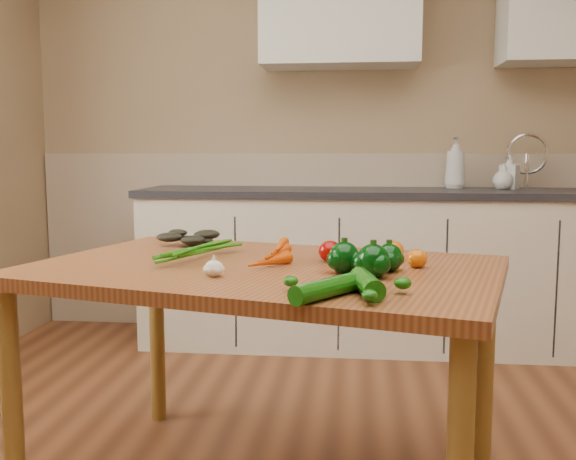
# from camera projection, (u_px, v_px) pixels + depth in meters

# --- Properties ---
(room) EXTENTS (4.04, 5.04, 2.64)m
(room) POSITION_uv_depth(u_px,v_px,m) (353.00, 97.00, 1.62)
(room) COLOR brown
(room) RESTS_ON ground
(counter_run) EXTENTS (2.84, 0.64, 1.14)m
(counter_run) POSITION_uv_depth(u_px,v_px,m) (391.00, 266.00, 3.68)
(counter_run) COLOR beige
(counter_run) RESTS_ON ground
(upper_cabinets) EXTENTS (2.15, 0.35, 0.70)m
(upper_cabinets) POSITION_uv_depth(u_px,v_px,m) (449.00, 1.00, 3.59)
(upper_cabinets) COLOR silver
(upper_cabinets) RESTS_ON room
(table) EXTENTS (1.60, 1.24, 0.76)m
(table) POSITION_uv_depth(u_px,v_px,m) (263.00, 291.00, 2.01)
(table) COLOR brown
(table) RESTS_ON ground
(soap_bottle_a) EXTENTS (0.15, 0.15, 0.30)m
(soap_bottle_a) POSITION_uv_depth(u_px,v_px,m) (455.00, 163.00, 3.70)
(soap_bottle_a) COLOR silver
(soap_bottle_a) RESTS_ON counter_run
(soap_bottle_b) EXTENTS (0.13, 0.13, 0.21)m
(soap_bottle_b) POSITION_uv_depth(u_px,v_px,m) (509.00, 171.00, 3.63)
(soap_bottle_b) COLOR silver
(soap_bottle_b) RESTS_ON counter_run
(soap_bottle_c) EXTENTS (0.16, 0.16, 0.15)m
(soap_bottle_c) POSITION_uv_depth(u_px,v_px,m) (503.00, 176.00, 3.60)
(soap_bottle_c) COLOR silver
(soap_bottle_c) RESTS_ON counter_run
(carrot_bunch) EXTENTS (0.31, 0.26, 0.07)m
(carrot_bunch) POSITION_uv_depth(u_px,v_px,m) (251.00, 251.00, 2.05)
(carrot_bunch) COLOR #DF4A05
(carrot_bunch) RESTS_ON table
(leafy_greens) EXTENTS (0.20, 0.18, 0.10)m
(leafy_greens) POSITION_uv_depth(u_px,v_px,m) (192.00, 232.00, 2.41)
(leafy_greens) COLOR black
(leafy_greens) RESTS_ON table
(garlic_bulb) EXTENTS (0.05, 0.05, 0.05)m
(garlic_bulb) POSITION_uv_depth(u_px,v_px,m) (214.00, 268.00, 1.81)
(garlic_bulb) COLOR white
(garlic_bulb) RESTS_ON table
(pepper_a) EXTENTS (0.09, 0.09, 0.09)m
(pepper_a) POSITION_uv_depth(u_px,v_px,m) (344.00, 258.00, 1.86)
(pepper_a) COLOR black
(pepper_a) RESTS_ON table
(pepper_b) EXTENTS (0.08, 0.08, 0.08)m
(pepper_b) POSITION_uv_depth(u_px,v_px,m) (389.00, 258.00, 1.88)
(pepper_b) COLOR black
(pepper_b) RESTS_ON table
(pepper_c) EXTENTS (0.09, 0.09, 0.09)m
(pepper_c) POSITION_uv_depth(u_px,v_px,m) (373.00, 261.00, 1.79)
(pepper_c) COLOR black
(pepper_c) RESTS_ON table
(tomato_a) EXTENTS (0.07, 0.07, 0.07)m
(tomato_a) POSITION_uv_depth(u_px,v_px,m) (330.00, 251.00, 2.05)
(tomato_a) COLOR #850502
(tomato_a) RESTS_ON table
(tomato_b) EXTENTS (0.07, 0.07, 0.06)m
(tomato_b) POSITION_uv_depth(u_px,v_px,m) (393.00, 251.00, 2.08)
(tomato_b) COLOR #DA5C05
(tomato_b) RESTS_ON table
(tomato_c) EXTENTS (0.06, 0.06, 0.06)m
(tomato_c) POSITION_uv_depth(u_px,v_px,m) (417.00, 259.00, 1.94)
(tomato_c) COLOR #DA5C05
(tomato_c) RESTS_ON table
(zucchini_a) EXTENTS (0.09, 0.19, 0.05)m
(zucchini_a) POSITION_uv_depth(u_px,v_px,m) (367.00, 284.00, 1.58)
(zucchini_a) COLOR #0C4A07
(zucchini_a) RESTS_ON table
(zucchini_b) EXTENTS (0.18, 0.22, 0.05)m
(zucchini_b) POSITION_uv_depth(u_px,v_px,m) (328.00, 288.00, 1.54)
(zucchini_b) COLOR #0C4A07
(zucchini_b) RESTS_ON table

